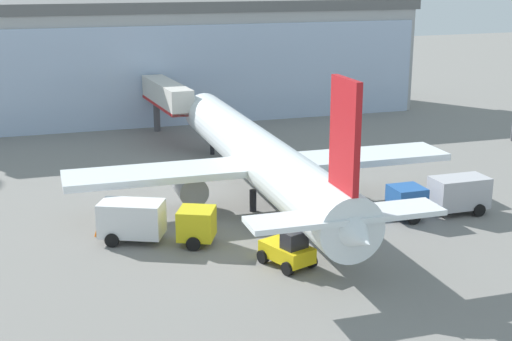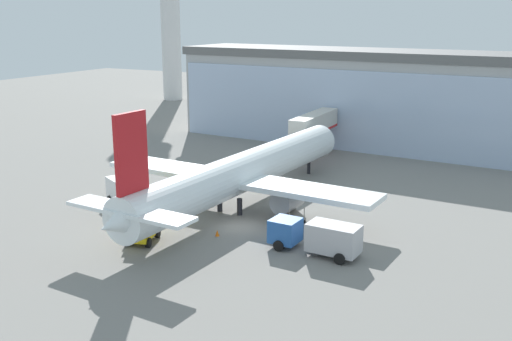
% 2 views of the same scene
% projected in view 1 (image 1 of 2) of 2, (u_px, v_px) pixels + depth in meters
% --- Properties ---
extents(ground, '(240.00, 240.00, 0.00)m').
position_uv_depth(ground, '(316.00, 218.00, 50.09)').
color(ground, gray).
extents(terminal_building, '(58.78, 15.36, 13.46)m').
position_uv_depth(terminal_building, '(173.00, 59.00, 83.64)').
color(terminal_building, '#A9A9A9').
rests_on(terminal_building, ground).
extents(jet_bridge, '(2.48, 11.89, 5.92)m').
position_uv_depth(jet_bridge, '(167.00, 96.00, 71.91)').
color(jet_bridge, beige).
rests_on(jet_bridge, ground).
extents(airplane, '(28.72, 37.93, 11.41)m').
position_uv_depth(airplane, '(259.00, 157.00, 52.74)').
color(airplane, white).
rests_on(airplane, ground).
extents(catering_truck, '(7.48, 5.35, 2.65)m').
position_uv_depth(catering_truck, '(153.00, 221.00, 45.19)').
color(catering_truck, yellow).
rests_on(catering_truck, ground).
extents(fuel_truck, '(7.40, 2.80, 2.65)m').
position_uv_depth(fuel_truck, '(442.00, 195.00, 50.27)').
color(fuel_truck, '#2659A5').
rests_on(fuel_truck, ground).
extents(baggage_cart, '(3.11, 3.12, 1.50)m').
position_uv_depth(baggage_cart, '(338.00, 191.00, 54.48)').
color(baggage_cart, '#9E998C').
rests_on(baggage_cart, ground).
extents(pushback_tug, '(2.97, 3.59, 2.30)m').
position_uv_depth(pushback_tug, '(288.00, 250.00, 41.70)').
color(pushback_tug, yellow).
rests_on(pushback_tug, ground).
extents(safety_cone_nose, '(0.36, 0.36, 0.55)m').
position_uv_depth(safety_cone_nose, '(330.00, 228.00, 47.20)').
color(safety_cone_nose, orange).
rests_on(safety_cone_nose, ground).
extents(safety_cone_wingtip, '(0.36, 0.36, 0.55)m').
position_uv_depth(safety_cone_wingtip, '(97.00, 232.00, 46.55)').
color(safety_cone_wingtip, orange).
rests_on(safety_cone_wingtip, ground).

